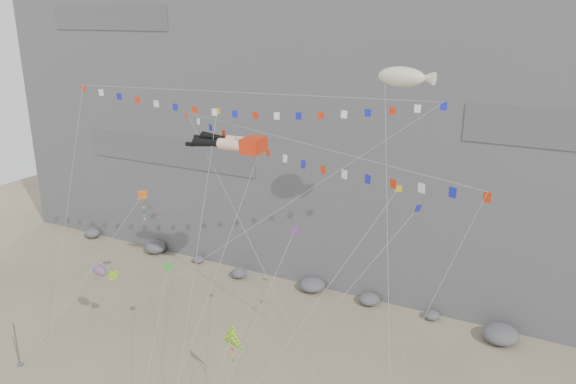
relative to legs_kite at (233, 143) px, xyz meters
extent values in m
cube|color=slate|center=(2.69, 24.49, 8.30)|extent=(80.00, 28.00, 50.00)
cylinder|color=slate|center=(-12.45, -12.50, -14.82)|extent=(0.12, 0.12, 3.75)
cube|color=red|center=(1.83, 0.08, 0.02)|extent=(1.52, 2.04, 1.18)
cylinder|color=#FFBF9F|center=(0.12, -0.57, 0.02)|extent=(2.03, 0.94, 0.87)
sphere|color=black|center=(-0.88, -0.60, 0.02)|extent=(0.80, 0.80, 0.80)
cone|color=black|center=(-2.06, -0.64, -0.05)|extent=(2.41, 0.80, 0.82)
cube|color=black|center=(-3.65, -0.69, -0.32)|extent=(0.78, 0.37, 0.29)
cylinder|color=#FFBF9F|center=(0.09, 0.61, 0.02)|extent=(2.03, 0.94, 0.87)
sphere|color=black|center=(-0.91, 0.58, 0.02)|extent=(0.80, 0.80, 0.80)
cone|color=black|center=(-2.09, 0.54, 0.13)|extent=(2.43, 0.80, 0.87)
cube|color=black|center=(-3.68, 0.49, 0.05)|extent=(0.78, 0.37, 0.29)
cylinder|color=gray|center=(2.56, -7.69, -8.32)|extent=(0.03, 0.03, 22.83)
cylinder|color=gray|center=(-4.88, -5.57, -6.31)|extent=(0.03, 0.03, 26.45)
cube|color=slate|center=(-10.93, -11.16, -16.65)|extent=(0.16, 0.16, 0.10)
cylinder|color=gray|center=(10.59, -5.94, -7.61)|extent=(0.03, 0.03, 20.67)
cylinder|color=gray|center=(-9.57, -7.70, -10.54)|extent=(0.03, 0.03, 16.13)
cube|color=slate|center=(-12.18, -12.27, -16.65)|extent=(0.16, 0.16, 0.10)
cylinder|color=gray|center=(-10.28, -9.17, -13.24)|extent=(0.03, 0.03, 8.76)
cube|color=slate|center=(-12.17, -11.16, -16.65)|extent=(0.16, 0.16, 0.10)
cylinder|color=gray|center=(14.74, -3.51, -5.55)|extent=(0.03, 0.03, 25.77)
cylinder|color=gray|center=(0.38, -5.90, -7.19)|extent=(0.03, 0.03, 23.71)
cylinder|color=gray|center=(6.37, -8.32, -10.66)|extent=(0.03, 0.03, 15.08)
cylinder|color=gray|center=(0.29, -11.29, -12.29)|extent=(0.03, 0.03, 12.21)
cylinder|color=gray|center=(9.92, -6.68, -9.18)|extent=(0.03, 0.03, 21.03)
cylinder|color=gray|center=(11.23, -8.64, -8.98)|extent=(0.03, 0.03, 19.82)
camera|label=1|loc=(23.93, -36.38, 9.80)|focal=35.00mm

